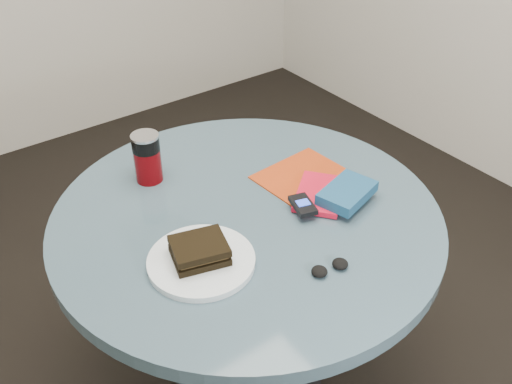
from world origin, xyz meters
TOP-DOWN VIEW (x-y plane):
  - table at (0.00, 0.00)m, footprint 1.00×1.00m
  - plate at (-0.20, -0.10)m, footprint 0.30×0.30m
  - sandwich at (-0.20, -0.09)m, footprint 0.15×0.13m
  - soda_can at (-0.13, 0.28)m, footprint 0.10×0.10m
  - pepper_grinder at (-0.12, 0.27)m, footprint 0.06×0.06m
  - magazine at (0.22, 0.04)m, footprint 0.25×0.20m
  - red_book at (0.19, -0.06)m, footprint 0.21×0.20m
  - novel at (0.23, -0.13)m, footprint 0.17×0.14m
  - mp3_player at (0.11, -0.09)m, footprint 0.07×0.09m
  - headphones at (0.02, -0.29)m, footprint 0.10×0.05m

SIDE VIEW (x-z plane):
  - table at x=0.00m, z-range 0.21..0.96m
  - magazine at x=0.22m, z-range 0.75..0.75m
  - plate at x=-0.20m, z-range 0.75..0.77m
  - headphones at x=0.02m, z-range 0.75..0.77m
  - red_book at x=0.19m, z-range 0.75..0.77m
  - mp3_player at x=0.11m, z-range 0.77..0.78m
  - novel at x=0.23m, z-range 0.77..0.80m
  - sandwich at x=-0.20m, z-range 0.77..0.81m
  - pepper_grinder at x=-0.12m, z-range 0.75..0.86m
  - soda_can at x=-0.13m, z-range 0.75..0.89m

